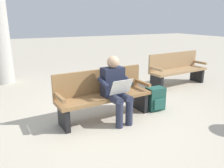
# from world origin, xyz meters

# --- Properties ---
(ground_plane) EXTENTS (40.00, 40.00, 0.00)m
(ground_plane) POSITION_xyz_m (0.00, 0.00, 0.00)
(ground_plane) COLOR #B7AD99
(bench_near) EXTENTS (1.83, 0.60, 0.90)m
(bench_near) POSITION_xyz_m (0.00, -0.07, 0.46)
(bench_near) COLOR olive
(bench_near) RESTS_ON ground
(person_seated) EXTENTS (0.59, 0.59, 1.18)m
(person_seated) POSITION_xyz_m (-0.14, 0.15, 0.63)
(person_seated) COLOR #1E2338
(person_seated) RESTS_ON ground
(backpack) EXTENTS (0.35, 0.28, 0.47)m
(backpack) POSITION_xyz_m (-1.09, 0.08, 0.23)
(backpack) COLOR #1E4C42
(backpack) RESTS_ON ground
(bench_far) EXTENTS (1.83, 0.63, 0.90)m
(bench_far) POSITION_xyz_m (-2.74, -1.15, 0.46)
(bench_far) COLOR #9E7A51
(bench_far) RESTS_ON ground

